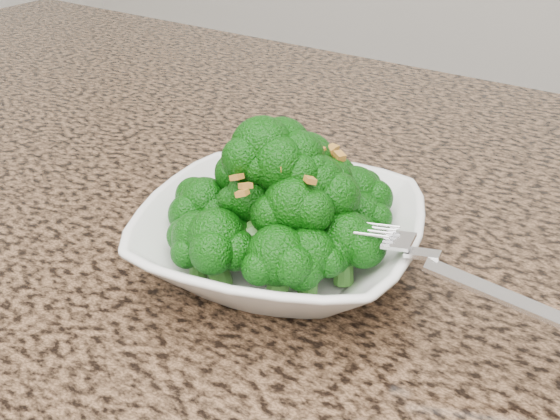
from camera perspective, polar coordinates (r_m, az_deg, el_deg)
The scene contains 5 objects.
granite_counter at distance 0.57m, azimuth -6.85°, elevation -3.69°, with size 1.64×1.04×0.03m, color brown.
bowl at distance 0.51m, azimuth 0.00°, elevation -2.49°, with size 0.20×0.20×0.05m, color white.
broccoli_pile at distance 0.48m, azimuth 0.00°, elevation 3.92°, with size 0.18×0.18×0.08m, color #0C4F09, non-canonical shape.
garlic_topping at distance 0.46m, azimuth 0.00°, elevation 8.51°, with size 0.11×0.11×0.01m, color #C3842F, non-canonical shape.
fork at distance 0.44m, azimuth 11.97°, elevation -3.66°, with size 0.18×0.03×0.01m, color silver, non-canonical shape.
Camera 1 is at (0.33, -0.06, 1.19)m, focal length 45.00 mm.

